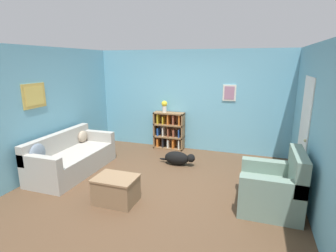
% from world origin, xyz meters
% --- Properties ---
extents(ground_plane, '(14.00, 14.00, 0.00)m').
position_xyz_m(ground_plane, '(0.00, 0.00, 0.00)').
color(ground_plane, brown).
extents(wall_back, '(5.60, 0.13, 2.60)m').
position_xyz_m(wall_back, '(0.00, 2.25, 1.30)').
color(wall_back, '#6BADC6').
rests_on(wall_back, ground_plane).
extents(wall_left, '(0.13, 5.00, 2.60)m').
position_xyz_m(wall_left, '(-2.55, -0.00, 1.30)').
color(wall_left, '#6BADC6').
rests_on(wall_left, ground_plane).
extents(wall_right, '(0.16, 5.00, 2.60)m').
position_xyz_m(wall_right, '(2.55, 0.02, 1.29)').
color(wall_right, '#6BADC6').
rests_on(wall_right, ground_plane).
extents(couch, '(0.88, 1.97, 0.83)m').
position_xyz_m(couch, '(-2.01, -0.09, 0.31)').
color(couch, '#ADA89E').
rests_on(couch, ground_plane).
extents(bookshelf, '(0.81, 0.29, 0.99)m').
position_xyz_m(bookshelf, '(-0.52, 2.05, 0.48)').
color(bookshelf, olive).
rests_on(bookshelf, ground_plane).
extents(recliner_chair, '(0.92, 0.94, 0.98)m').
position_xyz_m(recliner_chair, '(1.99, -0.29, 0.35)').
color(recliner_chair, gray).
rests_on(recliner_chair, ground_plane).
extents(coffee_table, '(0.69, 0.52, 0.45)m').
position_xyz_m(coffee_table, '(-0.48, -0.90, 0.24)').
color(coffee_table, '#846647').
rests_on(coffee_table, ground_plane).
extents(dog, '(0.86, 0.28, 0.31)m').
position_xyz_m(dog, '(0.05, 0.99, 0.16)').
color(dog, black).
rests_on(dog, ground_plane).
extents(vase, '(0.15, 0.15, 0.30)m').
position_xyz_m(vase, '(-0.64, 2.04, 1.17)').
color(vase, silver).
rests_on(vase, bookshelf).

